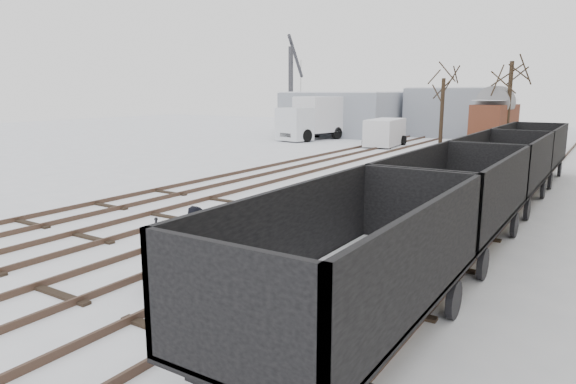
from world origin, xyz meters
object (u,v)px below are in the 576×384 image
at_px(crane, 292,109).
at_px(freight_wagon_a, 350,291).
at_px(panel_van, 385,132).
at_px(ground_frame, 170,279).
at_px(worker, 199,253).
at_px(box_van_wagon, 494,120).
at_px(lorry, 318,117).

bearing_deg(crane, freight_wagon_a, -74.05).
relative_size(panel_van, crane, 0.52).
distance_m(ground_frame, worker, 1.01).
xyz_separation_m(worker, box_van_wagon, (-0.97, 33.23, 1.10)).
xyz_separation_m(ground_frame, box_van_wagon, (-0.22, 33.33, 1.77)).
height_order(lorry, panel_van, lorry).
height_order(box_van_wagon, lorry, lorry).
height_order(worker, lorry, lorry).
relative_size(ground_frame, box_van_wagon, 0.31).
distance_m(panel_van, crane, 12.45).
relative_size(ground_frame, worker, 0.78).
distance_m(ground_frame, lorry, 35.30).
height_order(worker, panel_van, panel_van).
relative_size(worker, box_van_wagon, 0.39).
bearing_deg(ground_frame, lorry, 119.57).
bearing_deg(box_van_wagon, worker, -81.29).
bearing_deg(panel_van, lorry, 156.32).
relative_size(worker, panel_van, 0.39).
distance_m(freight_wagon_a, panel_van, 32.09).
relative_size(worker, freight_wagon_a, 0.30).
distance_m(worker, box_van_wagon, 33.26).
distance_m(freight_wagon_a, crane, 41.65).
distance_m(box_van_wagon, lorry, 14.36).
bearing_deg(freight_wagon_a, worker, 176.30).
height_order(worker, crane, crane).
bearing_deg(freight_wagon_a, box_van_wagon, 97.56).
bearing_deg(crane, ground_frame, -79.08).
height_order(box_van_wagon, crane, crane).
bearing_deg(panel_van, freight_wagon_a, -74.52).
relative_size(ground_frame, panel_van, 0.31).
relative_size(freight_wagon_a, lorry, 0.74).
relative_size(freight_wagon_a, crane, 0.68).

